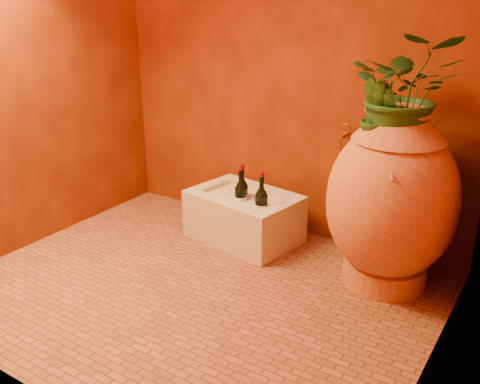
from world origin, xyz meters
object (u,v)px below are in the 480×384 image
Objects in this scene: stone_basin at (244,217)px; wine_bottle_a at (241,198)px; wine_bottle_c at (261,206)px; wall_tap at (344,135)px; amphora at (392,200)px; wine_bottle_b at (242,196)px.

stone_basin is 2.24× the size of wine_bottle_a.
wall_tap reaches higher than wine_bottle_c.
amphora is 1.03m from stone_basin.
amphora is 6.60× the size of wall_tap.
stone_basin is 2.17× the size of wine_bottle_c.
wine_bottle_c is 2.28× the size of wall_tap.
amphora is 0.54m from wall_tap.
wine_bottle_a is 0.05m from wine_bottle_b.
amphora is 0.82m from wine_bottle_c.
wine_bottle_a is at bearing -67.70° from wine_bottle_b.
stone_basin is (-0.97, 0.05, -0.35)m from amphora.
stone_basin is 0.15m from wine_bottle_b.
wine_bottle_c is at bearing -15.36° from wine_bottle_a.
wine_bottle_a is 0.77m from wall_tap.
amphora is 3.00× the size of wine_bottle_a.
wine_bottle_c reaches higher than wine_bottle_b.
wine_bottle_a is 1.00× the size of wine_bottle_b.
wine_bottle_b is (-0.99, 0.06, -0.20)m from amphora.
wine_bottle_a is 0.19m from wine_bottle_c.
wine_bottle_b is (-0.02, 0.05, -0.00)m from wine_bottle_a.
amphora is 1.00m from wine_bottle_a.
amphora is at bearing -33.96° from wall_tap.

